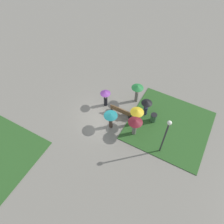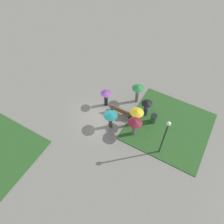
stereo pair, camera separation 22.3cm
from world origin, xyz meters
name	(u,v)px [view 1 (the left image)]	position (x,y,z in m)	size (l,w,h in m)	color
ground_plane	(102,116)	(0.00, 0.00, 0.00)	(90.00, 90.00, 0.00)	gray
lawn_patch_near	(169,125)	(-5.62, -1.87, 0.03)	(6.67, 6.67, 0.06)	#2D5B26
park_bench	(121,111)	(-1.35, -0.96, 0.48)	(1.95, 0.44, 0.90)	brown
lamp_post	(166,133)	(-5.80, 0.84, 2.62)	(0.32, 0.32, 4.03)	#2D2D30
trash_bin	(153,118)	(-4.20, -1.64, 0.46)	(0.55, 0.55, 0.92)	#335638
crowd_person_purple	(106,96)	(0.36, -1.28, 1.27)	(0.91, 0.91, 1.81)	black
crowd_person_teal	(111,117)	(-1.23, 0.64, 1.36)	(1.14, 1.14, 1.78)	#47382D
crowd_person_green	(137,90)	(-1.90, -3.09, 1.52)	(1.08, 1.08, 2.00)	slate
crowd_person_yellow	(137,114)	(-2.99, -0.63, 1.47)	(1.13, 1.13, 1.94)	#1E3328
crowd_person_black	(146,105)	(-3.27, -2.02, 1.23)	(0.95, 0.95, 1.79)	#282D47
crowd_person_maroon	(135,123)	(-3.29, 0.34, 1.47)	(1.18, 1.18, 1.92)	slate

